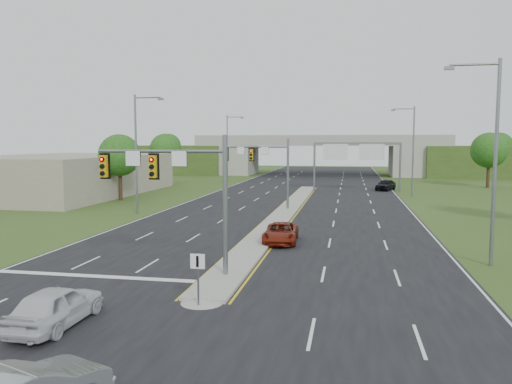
{
  "coord_description": "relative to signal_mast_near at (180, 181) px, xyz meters",
  "views": [
    {
      "loc": [
        5.89,
        -23.31,
        6.62
      ],
      "look_at": [
        -0.84,
        12.59,
        3.0
      ],
      "focal_mm": 35.0,
      "sensor_mm": 36.0,
      "label": 1
    }
  ],
  "objects": [
    {
      "name": "overpass",
      "position": [
        2.26,
        80.07,
        -1.17
      ],
      "size": [
        80.0,
        14.0,
        8.1
      ],
      "color": "gray",
      "rests_on": "ground"
    },
    {
      "name": "median",
      "position": [
        2.26,
        23.07,
        -4.63
      ],
      "size": [
        2.0,
        54.0,
        0.16
      ],
      "primitive_type": "cube",
      "color": "gray",
      "rests_on": "road"
    },
    {
      "name": "car_white",
      "position": [
        -2.15,
        -7.42,
        -3.96
      ],
      "size": [
        1.78,
        4.4,
        1.5
      ],
      "primitive_type": "imported",
      "rotation": [
        0.0,
        0.0,
        3.14
      ],
      "color": "silver",
      "rests_on": "road"
    },
    {
      "name": "median_nose",
      "position": [
        2.26,
        -3.93,
        -4.63
      ],
      "size": [
        2.0,
        2.0,
        0.16
      ],
      "primitive_type": "cone",
      "color": "gray",
      "rests_on": "road"
    },
    {
      "name": "ground",
      "position": [
        2.26,
        0.07,
        -4.73
      ],
      "size": [
        240.0,
        240.0,
        0.0
      ],
      "primitive_type": "plane",
      "color": "#35481A",
      "rests_on": "ground"
    },
    {
      "name": "signal_mast_near",
      "position": [
        0.0,
        0.0,
        0.0
      ],
      "size": [
        6.62,
        0.6,
        7.0
      ],
      "color": "slate",
      "rests_on": "ground"
    },
    {
      "name": "tree_l_mid",
      "position": [
        -21.74,
        55.07,
        0.78
      ],
      "size": [
        5.2,
        5.2,
        8.12
      ],
      "color": "#382316",
      "rests_on": "ground"
    },
    {
      "name": "car_far_c",
      "position": [
        13.18,
        48.03,
        -3.93
      ],
      "size": [
        3.41,
        4.9,
        1.55
      ],
      "primitive_type": "imported",
      "rotation": [
        0.0,
        0.0,
        -0.39
      ],
      "color": "black",
      "rests_on": "road"
    },
    {
      "name": "tree_back_a",
      "position": [
        -35.74,
        94.07,
        1.11
      ],
      "size": [
        6.0,
        6.0,
        8.85
      ],
      "color": "#382316",
      "rests_on": "ground"
    },
    {
      "name": "lane_markings",
      "position": [
        1.66,
        28.99,
        -4.7
      ],
      "size": [
        23.72,
        160.0,
        0.01
      ],
      "color": "gold",
      "rests_on": "road"
    },
    {
      "name": "tree_back_d",
      "position": [
        40.26,
        94.07,
        1.11
      ],
      "size": [
        6.0,
        6.0,
        8.85
      ],
      "color": "#382316",
      "rests_on": "ground"
    },
    {
      "name": "lightpole_r_near",
      "position": [
        15.56,
        5.07,
        1.38
      ],
      "size": [
        2.85,
        0.25,
        11.0
      ],
      "color": "slate",
      "rests_on": "ground"
    },
    {
      "name": "tree_back_c",
      "position": [
        26.26,
        94.07,
        0.78
      ],
      "size": [
        5.6,
        5.6,
        8.32
      ],
      "color": "#382316",
      "rests_on": "ground"
    },
    {
      "name": "commercial_building",
      "position": [
        -27.74,
        35.07,
        -2.23
      ],
      "size": [
        18.0,
        30.0,
        5.0
      ],
      "primitive_type": "cube",
      "color": "gray",
      "rests_on": "ground"
    },
    {
      "name": "tree_back_b",
      "position": [
        -21.74,
        94.07,
        0.78
      ],
      "size": [
        5.6,
        5.6,
        8.32
      ],
      "color": "#382316",
      "rests_on": "ground"
    },
    {
      "name": "road",
      "position": [
        2.26,
        35.07,
        -4.72
      ],
      "size": [
        24.0,
        160.0,
        0.02
      ],
      "primitive_type": "cube",
      "color": "black",
      "rests_on": "ground"
    },
    {
      "name": "signal_mast_far",
      "position": [
        0.0,
        25.0,
        0.0
      ],
      "size": [
        6.62,
        0.6,
        7.0
      ],
      "color": "slate",
      "rests_on": "ground"
    },
    {
      "name": "lightpole_l_mid",
      "position": [
        -11.03,
        20.07,
        1.38
      ],
      "size": [
        2.85,
        0.25,
        11.0
      ],
      "color": "slate",
      "rests_on": "ground"
    },
    {
      "name": "lightpole_r_far",
      "position": [
        15.56,
        40.07,
        1.38
      ],
      "size": [
        2.85,
        0.25,
        11.0
      ],
      "color": "slate",
      "rests_on": "ground"
    },
    {
      "name": "sign_gantry",
      "position": [
        8.95,
        44.99,
        0.51
      ],
      "size": [
        11.58,
        0.44,
        6.67
      ],
      "color": "slate",
      "rests_on": "ground"
    },
    {
      "name": "tree_r_mid",
      "position": [
        28.26,
        55.07,
        0.78
      ],
      "size": [
        5.2,
        5.2,
        8.12
      ],
      "color": "#382316",
      "rests_on": "ground"
    },
    {
      "name": "keep_right_sign",
      "position": [
        2.26,
        -4.45,
        -3.21
      ],
      "size": [
        0.6,
        0.13,
        2.2
      ],
      "color": "slate",
      "rests_on": "ground"
    },
    {
      "name": "tree_l_near",
      "position": [
        -17.74,
        30.07,
        0.45
      ],
      "size": [
        4.8,
        4.8,
        7.6
      ],
      "color": "#382316",
      "rests_on": "ground"
    },
    {
      "name": "car_far_a",
      "position": [
        3.76,
        9.13,
        -4.06
      ],
      "size": [
        2.37,
        4.75,
        1.29
      ],
      "primitive_type": "imported",
      "rotation": [
        0.0,
        0.0,
        0.05
      ],
      "color": "maroon",
      "rests_on": "road"
    },
    {
      "name": "lightpole_l_far",
      "position": [
        -11.03,
        55.07,
        1.38
      ],
      "size": [
        2.85,
        0.25,
        11.0
      ],
      "color": "slate",
      "rests_on": "ground"
    }
  ]
}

